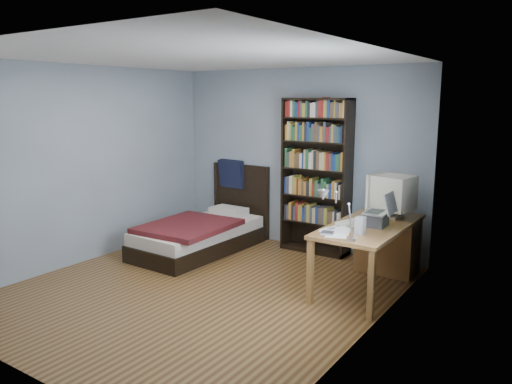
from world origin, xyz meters
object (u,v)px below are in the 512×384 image
speaker (360,226)px  bookshelf (316,176)px  desk (383,242)px  soda_can (369,214)px  bed (203,231)px  desk_lamp (328,200)px  keyboard (355,222)px  crt_monitor (392,193)px  laptop (378,217)px

speaker → bookshelf: (-1.18, 1.32, 0.23)m
desk → soda_can: (-0.11, -0.23, 0.37)m
bed → soda_can: bearing=3.7°
bookshelf → bed: bearing=-149.2°
desk_lamp → keyboard: bearing=98.3°
desk → speaker: 0.99m
crt_monitor → desk_lamp: bearing=-92.9°
desk_lamp → speaker: (0.07, 0.62, -0.36)m
keyboard → speaker: speaker is taller
laptop → desk: bearing=101.8°
crt_monitor → keyboard: bearing=-112.5°
laptop → speaker: 0.40m
laptop → soda_can: 0.35m
laptop → bed: (-2.56, 0.13, -0.58)m
crt_monitor → keyboard: size_ratio=1.11×
desk_lamp → bed: desk_lamp is taller
speaker → soda_can: size_ratio=1.55×
crt_monitor → bookshelf: 1.25m
bookshelf → laptop: bearing=-37.1°
crt_monitor → speaker: 0.93m
soda_can → bookshelf: 1.22m
speaker → crt_monitor: bearing=90.6°
bookshelf → soda_can: bearing=-32.7°
crt_monitor → soda_can: crt_monitor is taller
bed → crt_monitor: bearing=8.7°
laptop → bookshelf: bookshelf is taller
keyboard → desk_lamp: bearing=-63.7°
desk → bookshelf: bookshelf is taller
crt_monitor → laptop: bearing=-86.1°
laptop → speaker: bearing=-95.9°
desk → bed: 2.48m
speaker → bookshelf: bearing=132.8°
keyboard → bookshelf: bearing=153.5°
laptop → desk_lamp: 1.08m
desk_lamp → bookshelf: bookshelf is taller
desk → desk_lamp: (-0.01, -1.52, 0.76)m
soda_can → desk_lamp: bearing=-85.5°
laptop → speaker: (-0.04, -0.40, -0.02)m
crt_monitor → keyboard: (-0.22, -0.53, -0.26)m
bookshelf → bed: size_ratio=1.03×
laptop → keyboard: size_ratio=0.86×
keyboard → bed: bearing=-165.7°
laptop → bookshelf: bearing=142.9°
laptop → bookshelf: 1.54m
desk → speaker: speaker is taller
crt_monitor → speaker: size_ratio=2.77×
soda_can → speaker: bearing=-75.7°
desk_lamp → bed: size_ratio=0.27×
crt_monitor → bed: bearing=-171.3°
keyboard → speaker: (0.22, -0.37, 0.07)m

